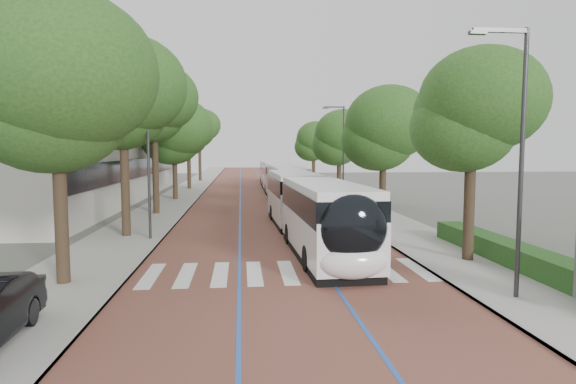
# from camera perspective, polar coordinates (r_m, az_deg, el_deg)

# --- Properties ---
(ground) EXTENTS (160.00, 160.00, 0.00)m
(ground) POSITION_cam_1_polar(r_m,az_deg,el_deg) (17.25, -0.38, -10.39)
(ground) COLOR #51544C
(ground) RESTS_ON ground
(road) EXTENTS (11.00, 140.00, 0.02)m
(road) POSITION_cam_1_polar(r_m,az_deg,el_deg) (56.76, -4.05, 0.37)
(road) COLOR brown
(road) RESTS_ON ground
(sidewalk_left) EXTENTS (4.00, 140.00, 0.12)m
(sidewalk_left) POSITION_cam_1_polar(r_m,az_deg,el_deg) (57.05, -11.61, 0.36)
(sidewalk_left) COLOR #999791
(sidewalk_left) RESTS_ON ground
(sidewalk_right) EXTENTS (4.00, 140.00, 0.12)m
(sidewalk_right) POSITION_cam_1_polar(r_m,az_deg,el_deg) (57.45, 3.44, 0.48)
(sidewalk_right) COLOR #999791
(sidewalk_right) RESTS_ON ground
(kerb_left) EXTENTS (0.20, 140.00, 0.14)m
(kerb_left) POSITION_cam_1_polar(r_m,az_deg,el_deg) (56.89, -9.70, 0.37)
(kerb_left) COLOR gray
(kerb_left) RESTS_ON ground
(kerb_right) EXTENTS (0.20, 140.00, 0.14)m
(kerb_right) POSITION_cam_1_polar(r_m,az_deg,el_deg) (57.18, 1.56, 0.47)
(kerb_right) COLOR gray
(kerb_right) RESTS_ON ground
(zebra_crossing) EXTENTS (10.55, 3.60, 0.01)m
(zebra_crossing) POSITION_cam_1_polar(r_m,az_deg,el_deg) (18.22, -0.03, -9.47)
(zebra_crossing) COLOR silver
(zebra_crossing) RESTS_ON ground
(lane_line_left) EXTENTS (0.12, 126.00, 0.01)m
(lane_line_left) POSITION_cam_1_polar(r_m,az_deg,el_deg) (56.74, -5.67, 0.37)
(lane_line_left) COLOR #2354B1
(lane_line_left) RESTS_ON road
(lane_line_right) EXTENTS (0.12, 126.00, 0.01)m
(lane_line_right) POSITION_cam_1_polar(r_m,az_deg,el_deg) (56.83, -2.44, 0.40)
(lane_line_right) COLOR #2354B1
(lane_line_right) RESTS_ON road
(office_building) EXTENTS (18.11, 40.00, 14.00)m
(office_building) POSITION_cam_1_polar(r_m,az_deg,el_deg) (48.10, -27.76, 7.32)
(office_building) COLOR #B7B2A9
(office_building) RESTS_ON ground
(hedge) EXTENTS (1.20, 14.00, 0.80)m
(hedge) POSITION_cam_1_polar(r_m,az_deg,el_deg) (20.08, 26.68, -7.19)
(hedge) COLOR #174116
(hedge) RESTS_ON sidewalk_right
(streetlight_near) EXTENTS (1.82, 0.20, 8.00)m
(streetlight_near) POSITION_cam_1_polar(r_m,az_deg,el_deg) (15.81, 25.47, 5.40)
(streetlight_near) COLOR #313134
(streetlight_near) RESTS_ON sidewalk_right
(streetlight_far) EXTENTS (1.82, 0.20, 8.00)m
(streetlight_far) POSITION_cam_1_polar(r_m,az_deg,el_deg) (39.41, 6.34, 5.32)
(streetlight_far) COLOR #313134
(streetlight_far) RESTS_ON sidewalk_right
(lamp_post_left) EXTENTS (0.14, 0.14, 8.00)m
(lamp_post_left) POSITION_cam_1_polar(r_m,az_deg,el_deg) (24.99, -16.21, 3.76)
(lamp_post_left) COLOR #313134
(lamp_post_left) RESTS_ON sidewalk_left
(trees_left) EXTENTS (6.37, 60.87, 9.99)m
(trees_left) POSITION_cam_1_polar(r_m,az_deg,el_deg) (40.89, -14.15, 7.97)
(trees_left) COLOR black
(trees_left) RESTS_ON ground
(trees_right) EXTENTS (5.64, 46.99, 8.14)m
(trees_right) POSITION_cam_1_polar(r_m,az_deg,el_deg) (39.47, 7.95, 6.50)
(trees_right) COLOR black
(trees_right) RESTS_ON ground
(lead_bus) EXTENTS (3.12, 18.47, 3.20)m
(lead_bus) POSITION_cam_1_polar(r_m,az_deg,el_deg) (24.21, 2.54, -2.00)
(lead_bus) COLOR black
(lead_bus) RESTS_ON ground
(bus_queued_0) EXTENTS (2.72, 12.44, 3.20)m
(bus_queued_0) POSITION_cam_1_polar(r_m,az_deg,el_deg) (40.02, -0.10, 0.77)
(bus_queued_0) COLOR white
(bus_queued_0) RESTS_ON ground
(bus_queued_1) EXTENTS (2.60, 12.41, 3.20)m
(bus_queued_1) POSITION_cam_1_polar(r_m,az_deg,el_deg) (53.46, -1.55, 1.83)
(bus_queued_1) COLOR white
(bus_queued_1) RESTS_ON ground
(bus_queued_2) EXTENTS (2.89, 12.47, 3.20)m
(bus_queued_2) POSITION_cam_1_polar(r_m,az_deg,el_deg) (66.79, -2.19, 2.46)
(bus_queued_2) COLOR white
(bus_queued_2) RESTS_ON ground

